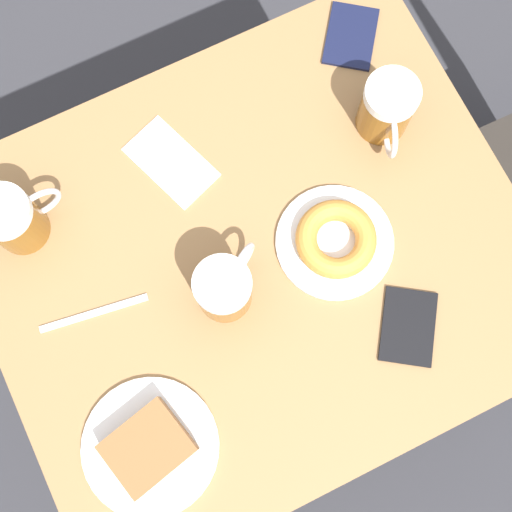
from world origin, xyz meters
TOP-DOWN VIEW (x-y plane):
  - ground_plane at (0.00, 0.00)m, footprint 8.00×8.00m
  - table at (0.00, 0.00)m, footprint 0.79×0.93m
  - plate_with_cake at (0.21, -0.29)m, footprint 0.22×0.22m
  - plate_with_donut at (0.03, 0.13)m, footprint 0.20×0.20m
  - beer_mug_left at (-0.22, -0.34)m, footprint 0.09×0.14m
  - beer_mug_center at (-0.13, 0.31)m, footprint 0.13×0.09m
  - beer_mug_right at (0.03, -0.07)m, footprint 0.10×0.13m
  - napkin_folded at (-0.22, -0.06)m, footprint 0.18×0.14m
  - fork at (-0.03, -0.29)m, footprint 0.04×0.19m
  - passport_near_edge at (0.22, 0.18)m, footprint 0.15×0.14m
  - passport_far_edge at (-0.30, 0.34)m, footprint 0.15×0.15m

SIDE VIEW (x-z plane):
  - ground_plane at x=0.00m, z-range 0.00..0.00m
  - table at x=0.00m, z-range 0.31..1.08m
  - fork at x=-0.03m, z-range 0.77..0.77m
  - napkin_folded at x=-0.22m, z-range 0.77..0.77m
  - passport_near_edge at x=0.22m, z-range 0.77..0.78m
  - passport_far_edge at x=-0.30m, z-range 0.77..0.78m
  - plate_with_cake at x=0.21m, z-range 0.76..0.81m
  - plate_with_donut at x=0.03m, z-range 0.77..0.81m
  - beer_mug_left at x=-0.22m, z-range 0.77..0.89m
  - beer_mug_center at x=-0.13m, z-range 0.77..0.89m
  - beer_mug_right at x=0.03m, z-range 0.77..0.89m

